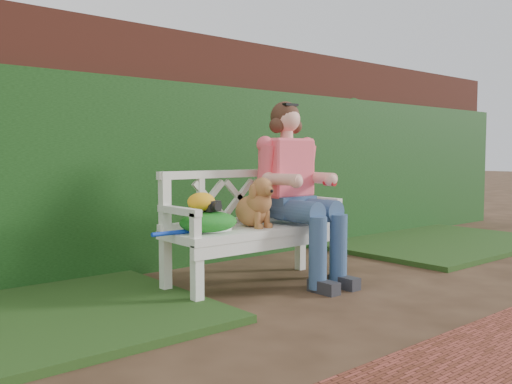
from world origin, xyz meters
TOP-DOWN VIEW (x-y plane):
  - ground at (0.00, 0.00)m, footprint 60.00×60.00m
  - brick_wall at (0.00, 1.90)m, footprint 10.00×0.30m
  - ivy_hedge at (0.00, 1.68)m, footprint 10.00×0.18m
  - grass_right at (2.40, 0.90)m, footprint 2.60×2.00m
  - garden_bench at (-0.49, 0.64)m, footprint 1.59×0.63m
  - seated_woman at (-0.13, 0.62)m, footprint 0.86×1.00m
  - dog at (-0.53, 0.61)m, footprint 0.33×0.40m
  - tennis_racket at (-0.97, 0.64)m, footprint 0.73×0.43m
  - green_bag at (-0.97, 0.61)m, footprint 0.45×0.35m
  - camera_item at (-0.95, 0.60)m, footprint 0.12×0.09m
  - baseball_glove at (-1.02, 0.63)m, footprint 0.26×0.23m

SIDE VIEW (x-z plane):
  - ground at x=0.00m, z-range 0.00..0.00m
  - grass_right at x=2.40m, z-range 0.00..0.05m
  - garden_bench at x=-0.49m, z-range 0.00..0.48m
  - tennis_racket at x=-0.97m, z-range 0.48..0.51m
  - green_bag at x=-0.97m, z-range 0.48..0.63m
  - camera_item at x=-0.95m, z-range 0.63..0.71m
  - dog at x=-0.53m, z-range 0.48..0.88m
  - baseball_glove at x=-1.02m, z-range 0.63..0.77m
  - seated_woman at x=-0.13m, z-range 0.00..1.50m
  - ivy_hedge at x=0.00m, z-range 0.00..1.70m
  - brick_wall at x=0.00m, z-range 0.00..2.20m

